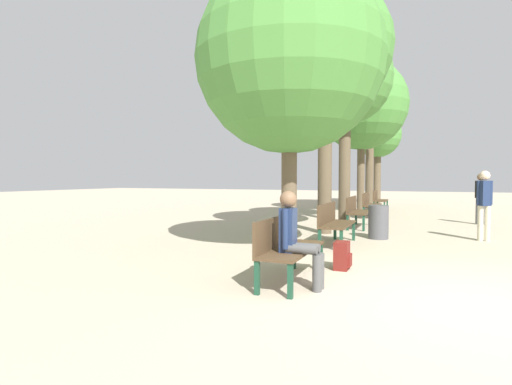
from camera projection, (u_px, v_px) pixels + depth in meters
The scene contains 17 objects.
ground_plane at pixel (458, 303), 4.56m from camera, with size 80.00×80.00×0.00m, color #B7A88E.
bench_row_0 at pixel (286, 244), 5.51m from camera, with size 0.51×1.62×0.89m.
bench_row_1 at pixel (333, 221), 8.50m from camera, with size 0.51×1.62×0.89m.
bench_row_2 at pixel (356, 210), 11.48m from camera, with size 0.51×1.62×0.89m.
bench_row_3 at pixel (370, 203), 14.47m from camera, with size 0.51×1.62×0.89m.
bench_row_4 at pixel (378, 199), 17.46m from camera, with size 0.51×1.62×0.89m.
tree_row_0 at pixel (290, 60), 7.41m from camera, with size 3.50×3.50×5.38m.
tree_row_1 at pixel (326, 49), 10.13m from camera, with size 3.36×3.36×6.41m.
tree_row_2 at pixel (345, 80), 12.76m from camera, with size 2.98×2.98×6.12m.
tree_row_3 at pixel (362, 105), 16.25m from camera, with size 3.70×3.70×6.27m.
tree_row_4 at pixel (370, 101), 18.93m from camera, with size 3.45×3.45×6.85m.
tree_row_5 at pixel (378, 136), 22.37m from camera, with size 2.57×2.57×5.16m.
person_seated at pixel (297, 236), 5.16m from camera, with size 0.57×0.33×1.26m.
backpack at pixel (342, 256), 6.21m from camera, with size 0.25×0.31×0.44m.
pedestrian_near at pixel (484, 201), 8.98m from camera, with size 0.32×0.27×1.59m.
pedestrian_mid at pixel (481, 195), 12.19m from camera, with size 0.32×0.21×1.56m.
trash_bin at pixel (378, 222), 9.35m from camera, with size 0.46×0.46×0.79m.
Camera 1 is at (-0.41, -5.05, 1.43)m, focal length 28.00 mm.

